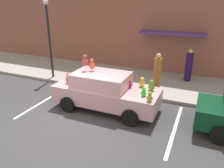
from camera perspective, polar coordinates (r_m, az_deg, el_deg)
The scene contains 10 objects.
ground_plane at distance 8.51m, azimuth -10.11°, elevation -9.47°, with size 60.00×60.00×0.00m, color #38383A.
sidewalk at distance 12.52m, azimuth 2.42°, elevation 1.54°, with size 24.00×4.00×0.15m, color gray.
storefront_building at distance 13.84m, azimuth 6.10°, elevation 16.59°, with size 24.00×1.25×6.40m.
parking_stripe_front at distance 8.24m, azimuth 16.07°, elevation -11.13°, with size 0.12×3.60×0.01m, color silver.
parking_stripe_rear at distance 10.41m, azimuth -17.13°, elevation -4.12°, with size 0.12×3.60×0.01m, color silver.
plush_covered_car at distance 8.93m, azimuth -1.88°, elevation -1.79°, with size 4.30×1.87×2.23m.
teddy_bear_on_sidewalk at distance 10.78m, azimuth 3.78°, elevation 0.13°, with size 0.31×0.26×0.59m.
street_lamp_post at distance 12.42m, azimuth -16.21°, elevation 12.97°, with size 0.28×0.28×4.16m.
pedestrian_near_shopfront at distance 10.21m, azimuth 11.70°, elevation 2.26°, with size 0.34×0.34×1.92m.
pedestrian_walking_past at distance 12.37m, azimuth 19.40°, elevation 4.34°, with size 0.36×0.36×1.73m.
Camera 1 is at (4.23, -6.00, 4.31)m, focal length 35.02 mm.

